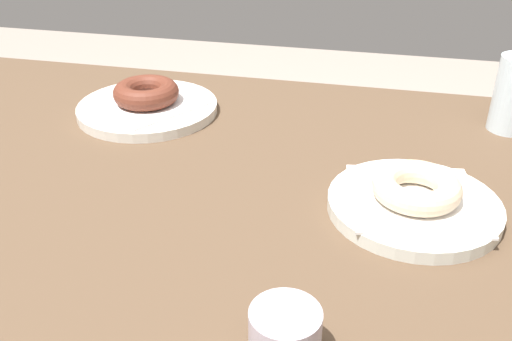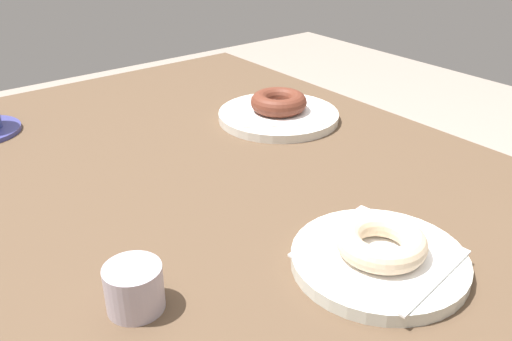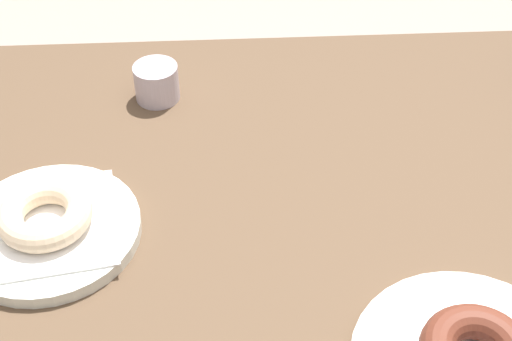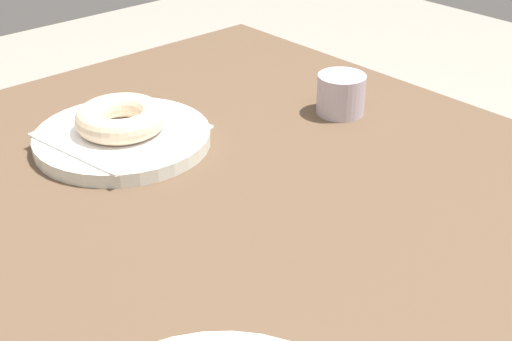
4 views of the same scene
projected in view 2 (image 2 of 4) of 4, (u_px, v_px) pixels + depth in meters
table at (226, 230)px, 0.91m from camera, size 1.13×0.80×0.75m
plate_chocolate_ring at (278, 116)px, 1.04m from camera, size 0.23×0.23×0.02m
napkin_chocolate_ring at (279, 111)px, 1.04m from camera, size 0.20×0.20×0.00m
donut_chocolate_ring at (279, 102)px, 1.03m from camera, size 0.11×0.11×0.03m
plate_sugar_ring at (382, 259)px, 0.64m from camera, size 0.20×0.20×0.02m
napkin_sugar_ring at (382, 252)px, 0.63m from camera, size 0.17×0.17×0.00m
donut_sugar_ring at (384, 241)px, 0.62m from camera, size 0.10×0.10×0.03m
sugar_jar at (134, 288)px, 0.56m from camera, size 0.06×0.06×0.05m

